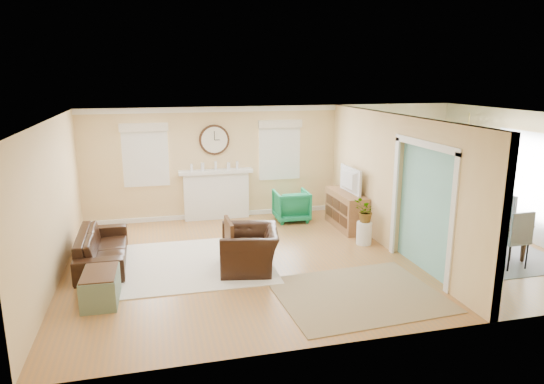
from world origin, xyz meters
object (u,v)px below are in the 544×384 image
object	(u,v)px
green_chair	(291,206)
dining_table	(471,231)
sofa	(102,247)
credenza	(346,210)
eames_chair	(249,249)

from	to	relation	value
green_chair	dining_table	bearing A→B (deg)	139.51
sofa	credenza	world-z (taller)	credenza
eames_chair	green_chair	bearing A→B (deg)	160.72
dining_table	sofa	bearing A→B (deg)	79.86
green_chair	dining_table	size ratio (longest dim) A/B	0.40
eames_chair	green_chair	xyz separation A→B (m)	(1.52, 2.61, -0.00)
sofa	eames_chair	world-z (taller)	eames_chair
sofa	green_chair	world-z (taller)	green_chair
credenza	sofa	bearing A→B (deg)	-169.68
dining_table	credenza	bearing A→B (deg)	42.88
sofa	green_chair	xyz separation A→B (m)	(4.02, 1.73, 0.06)
eames_chair	dining_table	size ratio (longest dim) A/B	0.56
eames_chair	dining_table	distance (m)	4.40
sofa	credenza	bearing A→B (deg)	-80.59
dining_table	eames_chair	bearing A→B (deg)	87.13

